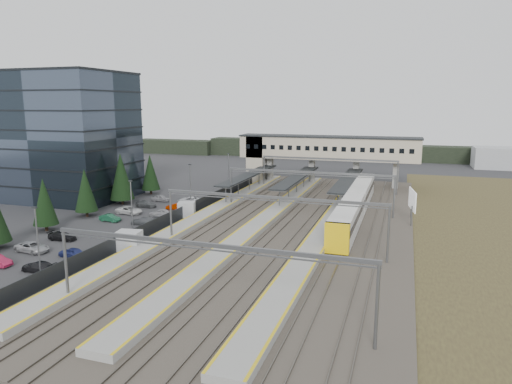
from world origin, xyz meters
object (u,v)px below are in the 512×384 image
(office_building, at_px, (63,136))
(relay_cabin_far, at_px, (187,209))
(relay_cabin_near, at_px, (129,241))
(billboard, at_px, (412,201))
(footbridge, at_px, (315,150))
(train, at_px, (355,204))

(office_building, xyz_separation_m, relay_cabin_far, (29.61, -6.89, -10.97))
(relay_cabin_near, distance_m, billboard, 42.56)
(footbridge, relative_size, billboard, 6.61)
(office_building, distance_m, relay_cabin_far, 32.32)
(footbridge, bearing_deg, office_building, -145.53)
(relay_cabin_near, bearing_deg, billboard, 36.58)
(footbridge, distance_m, billboard, 36.50)
(relay_cabin_far, bearing_deg, relay_cabin_near, -86.86)
(relay_cabin_near, height_order, billboard, billboard)
(train, bearing_deg, relay_cabin_near, -133.87)
(relay_cabin_near, distance_m, footbridge, 56.78)
(relay_cabin_near, distance_m, train, 36.66)
(relay_cabin_far, height_order, billboard, billboard)
(relay_cabin_near, bearing_deg, train, 46.13)
(relay_cabin_far, bearing_deg, billboard, 11.85)
(office_building, bearing_deg, relay_cabin_near, -39.07)
(office_building, height_order, footbridge, office_building)
(relay_cabin_far, relative_size, billboard, 0.53)
(footbridge, distance_m, train, 31.50)
(relay_cabin_near, xyz_separation_m, train, (25.40, 26.42, 0.93))
(billboard, bearing_deg, footbridge, 125.46)
(relay_cabin_far, xyz_separation_m, footbridge, (14.09, 36.88, 6.70))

